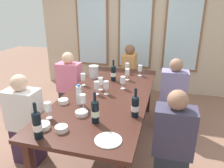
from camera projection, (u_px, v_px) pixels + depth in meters
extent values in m
plane|color=#865E4D|center=(108.00, 142.00, 3.01)|extent=(12.00, 12.00, 0.00)
cube|color=#C3B198|center=(136.00, 23.00, 4.44)|extent=(4.26, 0.06, 2.90)
cube|color=brown|center=(92.00, 22.00, 4.63)|extent=(0.72, 0.03, 1.88)
cube|color=silver|center=(92.00, 23.00, 4.62)|extent=(0.64, 0.01, 1.80)
cube|color=brown|center=(136.00, 23.00, 4.40)|extent=(0.72, 0.03, 1.88)
cube|color=silver|center=(135.00, 23.00, 4.39)|extent=(0.64, 0.01, 1.80)
cube|color=brown|center=(184.00, 24.00, 4.17)|extent=(0.72, 0.03, 1.88)
cube|color=silver|center=(184.00, 25.00, 4.15)|extent=(0.64, 0.01, 1.80)
cube|color=#3E1F18|center=(107.00, 95.00, 2.76)|extent=(1.06, 2.37, 0.04)
cube|color=#3E1F18|center=(101.00, 88.00, 3.98)|extent=(0.07, 0.07, 0.70)
cube|color=#3E1F18|center=(148.00, 93.00, 3.77)|extent=(0.07, 0.07, 0.70)
cylinder|color=white|center=(108.00, 140.00, 1.80)|extent=(0.24, 0.24, 0.01)
cylinder|color=silver|center=(94.00, 72.00, 3.33)|extent=(0.14, 0.14, 0.17)
cylinder|color=silver|center=(94.00, 66.00, 3.30)|extent=(0.16, 0.16, 0.02)
cylinder|color=black|center=(135.00, 107.00, 2.16)|extent=(0.07, 0.07, 0.21)
cone|color=black|center=(136.00, 97.00, 2.12)|extent=(0.07, 0.07, 0.02)
cylinder|color=black|center=(136.00, 92.00, 2.10)|extent=(0.03, 0.03, 0.08)
cylinder|color=silver|center=(135.00, 108.00, 2.16)|extent=(0.08, 0.08, 0.06)
cylinder|color=black|center=(113.00, 74.00, 3.18)|extent=(0.08, 0.07, 0.22)
cone|color=black|center=(113.00, 66.00, 3.14)|extent=(0.08, 0.07, 0.02)
cylinder|color=black|center=(113.00, 63.00, 3.12)|extent=(0.03, 0.03, 0.08)
cylinder|color=white|center=(113.00, 74.00, 3.19)|extent=(0.08, 0.08, 0.06)
cylinder|color=black|center=(95.00, 112.00, 2.05)|extent=(0.08, 0.07, 0.22)
cone|color=black|center=(95.00, 101.00, 2.00)|extent=(0.08, 0.07, 0.02)
cylinder|color=black|center=(95.00, 96.00, 1.99)|extent=(0.03, 0.03, 0.08)
cylinder|color=silver|center=(95.00, 113.00, 2.05)|extent=(0.08, 0.08, 0.06)
cylinder|color=black|center=(37.00, 126.00, 1.80)|extent=(0.07, 0.08, 0.23)
cone|color=black|center=(35.00, 112.00, 1.76)|extent=(0.07, 0.08, 0.02)
cylinder|color=black|center=(35.00, 107.00, 1.74)|extent=(0.03, 0.03, 0.08)
cylinder|color=white|center=(38.00, 127.00, 1.81)|extent=(0.08, 0.08, 0.06)
cylinder|color=white|center=(82.00, 113.00, 2.21)|extent=(0.13, 0.13, 0.05)
cylinder|color=white|center=(63.00, 101.00, 2.48)|extent=(0.12, 0.12, 0.05)
cylinder|color=white|center=(42.00, 126.00, 1.98)|extent=(0.15, 0.15, 0.05)
cylinder|color=white|center=(61.00, 129.00, 1.93)|extent=(0.12, 0.12, 0.05)
cylinder|color=white|center=(79.00, 95.00, 2.43)|extent=(0.06, 0.06, 0.22)
cylinder|color=blue|center=(78.00, 85.00, 2.39)|extent=(0.04, 0.04, 0.02)
cylinder|color=white|center=(83.00, 109.00, 2.35)|extent=(0.06, 0.06, 0.00)
cylinder|color=white|center=(83.00, 106.00, 2.33)|extent=(0.01, 0.01, 0.07)
cylinder|color=white|center=(83.00, 99.00, 2.30)|extent=(0.07, 0.07, 0.09)
cylinder|color=#590C19|center=(83.00, 101.00, 2.31)|extent=(0.06, 0.06, 0.03)
cylinder|color=white|center=(83.00, 85.00, 3.04)|extent=(0.06, 0.06, 0.00)
cylinder|color=white|center=(83.00, 82.00, 3.03)|extent=(0.01, 0.01, 0.07)
cylinder|color=white|center=(83.00, 77.00, 3.00)|extent=(0.07, 0.07, 0.09)
cylinder|color=#590C19|center=(83.00, 79.00, 3.01)|extent=(0.06, 0.06, 0.02)
cylinder|color=white|center=(140.00, 75.00, 3.44)|extent=(0.06, 0.06, 0.00)
cylinder|color=white|center=(140.00, 73.00, 3.43)|extent=(0.01, 0.01, 0.07)
cylinder|color=white|center=(140.00, 68.00, 3.40)|extent=(0.07, 0.07, 0.09)
cylinder|color=white|center=(123.00, 88.00, 2.92)|extent=(0.06, 0.06, 0.00)
cylinder|color=white|center=(123.00, 86.00, 2.90)|extent=(0.01, 0.01, 0.07)
cylinder|color=white|center=(123.00, 80.00, 2.87)|extent=(0.07, 0.07, 0.09)
cylinder|color=maroon|center=(123.00, 82.00, 2.88)|extent=(0.06, 0.06, 0.03)
cylinder|color=white|center=(127.00, 80.00, 3.25)|extent=(0.06, 0.06, 0.00)
cylinder|color=white|center=(127.00, 77.00, 3.23)|extent=(0.01, 0.01, 0.07)
cylinder|color=white|center=(127.00, 72.00, 3.20)|extent=(0.07, 0.07, 0.09)
cylinder|color=beige|center=(127.00, 74.00, 3.21)|extent=(0.06, 0.06, 0.04)
cylinder|color=white|center=(49.00, 118.00, 2.16)|extent=(0.06, 0.06, 0.00)
cylinder|color=white|center=(49.00, 114.00, 2.15)|extent=(0.01, 0.01, 0.07)
cylinder|color=white|center=(48.00, 107.00, 2.12)|extent=(0.07, 0.07, 0.09)
cylinder|color=#590C19|center=(48.00, 110.00, 2.13)|extent=(0.06, 0.06, 0.02)
cylinder|color=white|center=(97.00, 94.00, 2.73)|extent=(0.06, 0.06, 0.00)
cylinder|color=white|center=(97.00, 91.00, 2.72)|extent=(0.01, 0.01, 0.07)
cylinder|color=white|center=(97.00, 85.00, 2.69)|extent=(0.07, 0.07, 0.09)
cylinder|color=white|center=(101.00, 90.00, 2.87)|extent=(0.06, 0.06, 0.00)
cylinder|color=white|center=(101.00, 87.00, 2.86)|extent=(0.01, 0.01, 0.07)
cylinder|color=white|center=(100.00, 81.00, 2.83)|extent=(0.07, 0.07, 0.09)
cylinder|color=white|center=(127.00, 73.00, 3.57)|extent=(0.06, 0.06, 0.00)
cylinder|color=white|center=(127.00, 71.00, 3.56)|extent=(0.01, 0.01, 0.07)
cylinder|color=white|center=(127.00, 66.00, 3.53)|extent=(0.07, 0.07, 0.09)
cylinder|color=#590C19|center=(127.00, 68.00, 3.54)|extent=(0.06, 0.06, 0.02)
cylinder|color=white|center=(106.00, 94.00, 2.74)|extent=(0.06, 0.06, 0.00)
cylinder|color=white|center=(106.00, 91.00, 2.73)|extent=(0.01, 0.01, 0.07)
cylinder|color=white|center=(106.00, 85.00, 2.70)|extent=(0.07, 0.07, 0.09)
cube|color=#342E2C|center=(71.00, 103.00, 3.69)|extent=(0.32, 0.24, 0.45)
cube|color=pink|center=(69.00, 77.00, 3.52)|extent=(0.38, 0.24, 0.48)
sphere|color=beige|center=(68.00, 58.00, 3.41)|extent=(0.19, 0.19, 0.19)
cube|color=#39313D|center=(171.00, 115.00, 3.29)|extent=(0.32, 0.24, 0.45)
cube|color=#847BB1|center=(174.00, 87.00, 3.12)|extent=(0.38, 0.24, 0.48)
sphere|color=#996F58|center=(176.00, 65.00, 3.01)|extent=(0.19, 0.19, 0.19)
cube|color=#3A253D|center=(29.00, 143.00, 2.61)|extent=(0.32, 0.24, 0.45)
cube|color=white|center=(23.00, 109.00, 2.44)|extent=(0.38, 0.24, 0.48)
sphere|color=beige|center=(19.00, 83.00, 2.33)|extent=(0.19, 0.19, 0.19)
cube|color=#3C3850|center=(174.00, 131.00, 2.03)|extent=(0.38, 0.24, 0.48)
sphere|color=#986D55|center=(178.00, 100.00, 1.91)|extent=(0.19, 0.19, 0.19)
cube|color=#3A3939|center=(129.00, 88.00, 4.32)|extent=(0.24, 0.32, 0.45)
cube|color=tan|center=(129.00, 66.00, 4.16)|extent=(0.24, 0.38, 0.48)
sphere|color=brown|center=(130.00, 50.00, 4.04)|extent=(0.19, 0.19, 0.19)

